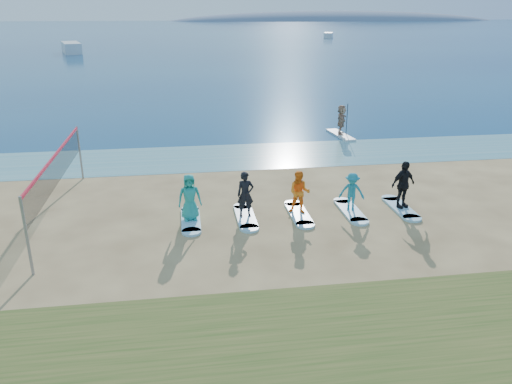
{
  "coord_description": "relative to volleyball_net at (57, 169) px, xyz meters",
  "views": [
    {
      "loc": [
        -2.28,
        -15.1,
        7.51
      ],
      "look_at": [
        0.26,
        2.0,
        1.1
      ],
      "focal_mm": 35.0,
      "sensor_mm": 36.0,
      "label": 1
    }
  ],
  "objects": [
    {
      "name": "shallow_water",
      "position": [
        6.99,
        7.12,
        -1.9
      ],
      "size": [
        600.0,
        600.0,
        0.0
      ],
      "primitive_type": "plane",
      "color": "teal",
      "rests_on": "ground"
    },
    {
      "name": "student_4",
      "position": [
        13.08,
        -1.21,
        -0.87
      ],
      "size": [
        1.19,
        0.79,
        1.88
      ],
      "primitive_type": "imported",
      "rotation": [
        0.0,
        0.0,
        0.32
      ],
      "color": "black",
      "rests_on": "surfboard_4"
    },
    {
      "name": "paddleboard",
      "position": [
        14.38,
        10.75,
        -1.84
      ],
      "size": [
        1.03,
        3.06,
        0.12
      ],
      "primitive_type": "cube",
      "rotation": [
        0.0,
        0.0,
        0.11
      ],
      "color": "silver",
      "rests_on": "ground"
    },
    {
      "name": "boat_offshore_a",
      "position": [
        -14.01,
        76.09,
        -1.9
      ],
      "size": [
        5.01,
        9.34,
        1.81
      ],
      "primitive_type": "cube",
      "rotation": [
        0.0,
        0.0,
        0.27
      ],
      "color": "silver",
      "rests_on": "ground"
    },
    {
      "name": "student_2",
      "position": [
        8.94,
        -1.21,
        -0.98
      ],
      "size": [
        0.98,
        0.87,
        1.67
      ],
      "primitive_type": "imported",
      "rotation": [
        0.0,
        0.0,
        -0.34
      ],
      "color": "orange",
      "rests_on": "surfboard_2"
    },
    {
      "name": "surfboard_4",
      "position": [
        13.08,
        -1.21,
        -1.86
      ],
      "size": [
        0.7,
        2.2,
        0.09
      ],
      "primitive_type": "cube",
      "color": "#97D3EB",
      "rests_on": "ground"
    },
    {
      "name": "student_3",
      "position": [
        11.01,
        -1.21,
        -1.06
      ],
      "size": [
        1.1,
        0.83,
        1.5
      ],
      "primitive_type": "imported",
      "rotation": [
        0.0,
        0.0,
        -0.31
      ],
      "color": "teal",
      "rests_on": "surfboard_3"
    },
    {
      "name": "boat_offshore_b",
      "position": [
        43.45,
        113.47,
        -1.9
      ],
      "size": [
        3.82,
        5.91,
        1.41
      ],
      "primitive_type": "cube",
      "rotation": [
        0.0,
        0.0,
        -0.35
      ],
      "color": "silver",
      "rests_on": "ground"
    },
    {
      "name": "surfboard_1",
      "position": [
        6.88,
        -1.21,
        -1.86
      ],
      "size": [
        0.7,
        2.2,
        0.09
      ],
      "primitive_type": "cube",
      "color": "#97D3EB",
      "rests_on": "ground"
    },
    {
      "name": "volleyball_net",
      "position": [
        0.0,
        0.0,
        0.0
      ],
      "size": [
        0.17,
        9.09,
        2.5
      ],
      "rotation": [
        0.0,
        0.0,
        0.01
      ],
      "color": "gray",
      "rests_on": "ground"
    },
    {
      "name": "island_ridge",
      "position": [
        101.99,
        296.62,
        -1.9
      ],
      "size": [
        220.0,
        56.0,
        18.0
      ],
      "primitive_type": "ellipsoid",
      "color": "slate",
      "rests_on": "ground"
    },
    {
      "name": "student_1",
      "position": [
        6.88,
        -1.21,
        -0.94
      ],
      "size": [
        0.66,
        0.45,
        1.74
      ],
      "primitive_type": "imported",
      "rotation": [
        0.0,
        0.0,
        0.06
      ],
      "color": "black",
      "rests_on": "surfboard_1"
    },
    {
      "name": "ocean",
      "position": [
        6.99,
        156.62,
        -1.9
      ],
      "size": [
        600.0,
        600.0,
        0.0
      ],
      "primitive_type": "plane",
      "color": "navy",
      "rests_on": "ground"
    },
    {
      "name": "surfboard_2",
      "position": [
        8.94,
        -1.21,
        -1.86
      ],
      "size": [
        0.7,
        2.2,
        0.09
      ],
      "primitive_type": "cube",
      "color": "#97D3EB",
      "rests_on": "ground"
    },
    {
      "name": "surfboard_3",
      "position": [
        11.01,
        -1.21,
        -1.86
      ],
      "size": [
        0.7,
        2.2,
        0.09
      ],
      "primitive_type": "cube",
      "color": "#97D3EB",
      "rests_on": "ground"
    },
    {
      "name": "paddleboarder",
      "position": [
        14.38,
        10.75,
        -0.88
      ],
      "size": [
        1.06,
        1.76,
        1.81
      ],
      "primitive_type": "imported",
      "rotation": [
        0.0,
        0.0,
        1.23
      ],
      "color": "tan",
      "rests_on": "paddleboard"
    },
    {
      "name": "surfboard_0",
      "position": [
        4.81,
        -1.21,
        -1.86
      ],
      "size": [
        0.7,
        2.2,
        0.09
      ],
      "primitive_type": "cube",
      "color": "#97D3EB",
      "rests_on": "ground"
    },
    {
      "name": "ground",
      "position": [
        6.99,
        -3.38,
        -1.9
      ],
      "size": [
        600.0,
        600.0,
        0.0
      ],
      "primitive_type": "plane",
      "color": "tan",
      "rests_on": "ground"
    },
    {
      "name": "student_0",
      "position": [
        4.81,
        -1.21,
        -0.94
      ],
      "size": [
        0.9,
        0.63,
        1.75
      ],
      "primitive_type": "imported",
      "rotation": [
        0.0,
        0.0,
        0.09
      ],
      "color": "teal",
      "rests_on": "surfboard_0"
    }
  ]
}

